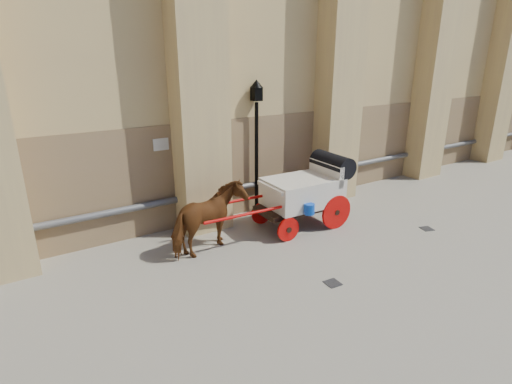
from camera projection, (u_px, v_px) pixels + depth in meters
ground at (311, 270)px, 9.30m from camera, size 90.00×90.00×0.00m
horse at (209, 219)px, 9.95m from camera, size 2.24×1.53×1.73m
carriage at (307, 189)px, 11.50m from camera, size 4.69×1.68×2.03m
street_lamp at (257, 144)px, 12.09m from camera, size 0.38×0.38×4.09m
drain_grate_near at (333, 283)px, 8.75m from camera, size 0.34×0.34×0.01m
drain_grate_far at (427, 229)px, 11.51m from camera, size 0.40×0.40×0.01m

